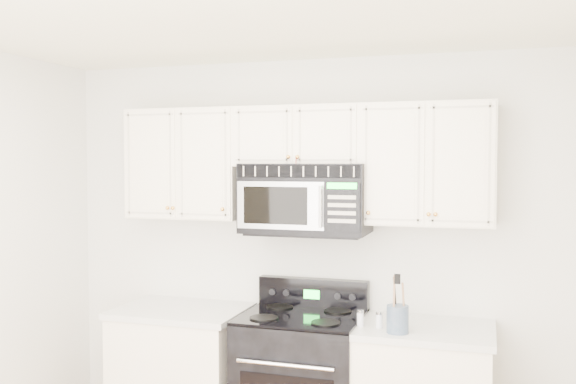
% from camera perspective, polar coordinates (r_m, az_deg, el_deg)
% --- Properties ---
extents(room, '(3.51, 3.51, 2.61)m').
position_cam_1_polar(room, '(2.79, -8.20, -9.97)').
color(room, olive).
rests_on(room, ground).
extents(base_cabinet_left, '(0.86, 0.65, 0.92)m').
position_cam_1_polar(base_cabinet_left, '(4.61, -9.38, -16.12)').
color(base_cabinet_left, white).
rests_on(base_cabinet_left, ground).
extents(range, '(0.76, 0.69, 1.12)m').
position_cam_1_polar(range, '(4.29, 1.23, -16.73)').
color(range, black).
rests_on(range, ground).
extents(upper_cabinets, '(2.44, 0.37, 0.75)m').
position_cam_1_polar(upper_cabinets, '(4.20, 1.17, 3.03)').
color(upper_cabinets, white).
rests_on(upper_cabinets, ground).
extents(microwave, '(0.81, 0.46, 0.45)m').
position_cam_1_polar(microwave, '(4.15, 1.61, -0.54)').
color(microwave, black).
rests_on(microwave, ground).
extents(utensil_crock, '(0.13, 0.13, 0.34)m').
position_cam_1_polar(utensil_crock, '(3.83, 9.71, -11.01)').
color(utensil_crock, slate).
rests_on(utensil_crock, base_cabinet_right).
extents(shaker_salt, '(0.04, 0.04, 0.10)m').
position_cam_1_polar(shaker_salt, '(3.95, 6.44, -11.06)').
color(shaker_salt, silver).
rests_on(shaker_salt, base_cabinet_right).
extents(shaker_pepper, '(0.04, 0.04, 0.10)m').
position_cam_1_polar(shaker_pepper, '(3.93, 8.12, -11.17)').
color(shaker_pepper, silver).
rests_on(shaker_pepper, base_cabinet_right).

